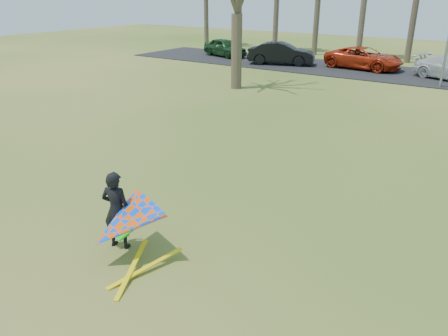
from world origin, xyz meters
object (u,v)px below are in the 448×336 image
Objects in this scene: car_0 at (225,47)px; kite_flyer at (122,222)px; car_1 at (281,53)px; car_2 at (364,58)px.

car_0 is 30.71m from kite_flyer.
car_1 is 2.11× the size of kite_flyer.
car_0 is 1.84× the size of kite_flyer.
car_0 is 0.80× the size of car_2.
car_0 is 6.18m from car_1.
car_1 reaches higher than car_2.
car_2 is 2.32× the size of kite_flyer.
kite_flyer reaches higher than car_0.
car_0 is 0.87× the size of car_1.
car_2 is 27.16m from kite_flyer.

